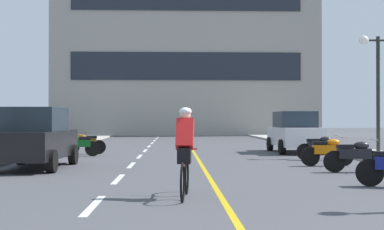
# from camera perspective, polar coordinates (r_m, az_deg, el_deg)

# --- Properties ---
(ground_plane) EXTENTS (140.00, 140.00, 0.00)m
(ground_plane) POSITION_cam_1_polar(r_m,az_deg,el_deg) (24.12, -0.43, -3.97)
(ground_plane) COLOR #47474C
(curb_left) EXTENTS (2.40, 72.00, 0.12)m
(curb_left) POSITION_cam_1_polar(r_m,az_deg,el_deg) (27.89, -15.58, -3.36)
(curb_left) COLOR #B7B2A8
(curb_left) RESTS_ON ground
(curb_right) EXTENTS (2.40, 72.00, 0.12)m
(curb_right) POSITION_cam_1_polar(r_m,az_deg,el_deg) (28.22, 14.21, -3.33)
(curb_right) COLOR #B7B2A8
(curb_right) RESTS_ON ground
(lane_dash_1) EXTENTS (0.14, 2.20, 0.01)m
(lane_dash_1) POSITION_cam_1_polar(r_m,az_deg,el_deg) (9.29, -10.52, -9.49)
(lane_dash_1) COLOR silver
(lane_dash_1) RESTS_ON ground
(lane_dash_2) EXTENTS (0.14, 2.20, 0.01)m
(lane_dash_2) POSITION_cam_1_polar(r_m,az_deg,el_deg) (13.22, -7.91, -6.81)
(lane_dash_2) COLOR silver
(lane_dash_2) RESTS_ON ground
(lane_dash_3) EXTENTS (0.14, 2.20, 0.01)m
(lane_dash_3) POSITION_cam_1_polar(r_m,az_deg,el_deg) (17.19, -6.52, -5.36)
(lane_dash_3) COLOR silver
(lane_dash_3) RESTS_ON ground
(lane_dash_4) EXTENTS (0.14, 2.20, 0.01)m
(lane_dash_4) POSITION_cam_1_polar(r_m,az_deg,el_deg) (21.17, -5.65, -4.45)
(lane_dash_4) COLOR silver
(lane_dash_4) RESTS_ON ground
(lane_dash_5) EXTENTS (0.14, 2.20, 0.01)m
(lane_dash_5) POSITION_cam_1_polar(r_m,az_deg,el_deg) (25.15, -5.06, -3.82)
(lane_dash_5) COLOR silver
(lane_dash_5) RESTS_ON ground
(lane_dash_6) EXTENTS (0.14, 2.20, 0.01)m
(lane_dash_6) POSITION_cam_1_polar(r_m,az_deg,el_deg) (29.14, -4.63, -3.37)
(lane_dash_6) COLOR silver
(lane_dash_6) RESTS_ON ground
(lane_dash_7) EXTENTS (0.14, 2.20, 0.01)m
(lane_dash_7) POSITION_cam_1_polar(r_m,az_deg,el_deg) (33.13, -4.30, -3.03)
(lane_dash_7) COLOR silver
(lane_dash_7) RESTS_ON ground
(lane_dash_8) EXTENTS (0.14, 2.20, 0.01)m
(lane_dash_8) POSITION_cam_1_polar(r_m,az_deg,el_deg) (37.12, -4.05, -2.76)
(lane_dash_8) COLOR silver
(lane_dash_8) RESTS_ON ground
(lane_dash_9) EXTENTS (0.14, 2.20, 0.01)m
(lane_dash_9) POSITION_cam_1_polar(r_m,az_deg,el_deg) (41.12, -3.84, -2.54)
(lane_dash_9) COLOR silver
(lane_dash_9) RESTS_ON ground
(lane_dash_10) EXTENTS (0.14, 2.20, 0.01)m
(lane_dash_10) POSITION_cam_1_polar(r_m,az_deg,el_deg) (45.12, -3.67, -2.36)
(lane_dash_10) COLOR silver
(lane_dash_10) RESTS_ON ground
(lane_dash_11) EXTENTS (0.14, 2.20, 0.01)m
(lane_dash_11) POSITION_cam_1_polar(r_m,az_deg,el_deg) (49.11, -3.53, -2.21)
(lane_dash_11) COLOR silver
(lane_dash_11) RESTS_ON ground
(centre_line_yellow) EXTENTS (0.12, 66.00, 0.01)m
(centre_line_yellow) POSITION_cam_1_polar(r_m,az_deg,el_deg) (27.12, -0.06, -3.59)
(centre_line_yellow) COLOR gold
(centre_line_yellow) RESTS_ON ground
(office_building) EXTENTS (24.78, 6.45, 21.06)m
(office_building) POSITION_cam_1_polar(r_m,az_deg,el_deg) (52.04, -0.68, 9.52)
(office_building) COLOR #9E998E
(office_building) RESTS_ON ground
(street_lamp_mid) EXTENTS (1.46, 0.36, 4.57)m
(street_lamp_mid) POSITION_cam_1_polar(r_m,az_deg,el_deg) (21.73, 19.32, 4.96)
(street_lamp_mid) COLOR black
(street_lamp_mid) RESTS_ON curb_right
(parked_car_near) EXTENTS (1.99, 4.23, 1.82)m
(parked_car_near) POSITION_cam_1_polar(r_m,az_deg,el_deg) (16.61, -16.48, -2.35)
(parked_car_near) COLOR black
(parked_car_near) RESTS_ON ground
(parked_car_mid) EXTENTS (1.92, 4.20, 1.82)m
(parked_car_mid) POSITION_cam_1_polar(r_m,az_deg,el_deg) (23.97, 10.94, -1.80)
(parked_car_mid) COLOR black
(parked_car_mid) RESTS_ON ground
(motorcycle_4) EXTENTS (1.70, 0.60, 0.92)m
(motorcycle_4) POSITION_cam_1_polar(r_m,az_deg,el_deg) (15.40, 17.03, -4.15)
(motorcycle_4) COLOR black
(motorcycle_4) RESTS_ON ground
(motorcycle_5) EXTENTS (1.70, 0.60, 0.92)m
(motorcycle_5) POSITION_cam_1_polar(r_m,az_deg,el_deg) (17.28, 14.33, -3.76)
(motorcycle_5) COLOR black
(motorcycle_5) RESTS_ON ground
(motorcycle_6) EXTENTS (1.70, 0.60, 0.92)m
(motorcycle_6) POSITION_cam_1_polar(r_m,az_deg,el_deg) (19.70, 13.60, -3.36)
(motorcycle_6) COLOR black
(motorcycle_6) RESTS_ON ground
(motorcycle_7) EXTENTS (1.66, 0.72, 0.92)m
(motorcycle_7) POSITION_cam_1_polar(r_m,az_deg,el_deg) (21.49, -12.10, -3.12)
(motorcycle_7) COLOR black
(motorcycle_7) RESTS_ON ground
(motorcycle_8) EXTENTS (1.70, 0.60, 0.92)m
(motorcycle_8) POSITION_cam_1_polar(r_m,az_deg,el_deg) (22.93, -11.37, -2.96)
(motorcycle_8) COLOR black
(motorcycle_8) RESTS_ON ground
(cyclist_rider) EXTENTS (0.43, 1.77, 1.71)m
(cyclist_rider) POSITION_cam_1_polar(r_m,az_deg,el_deg) (9.93, -0.78, -3.79)
(cyclist_rider) COLOR black
(cyclist_rider) RESTS_ON ground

